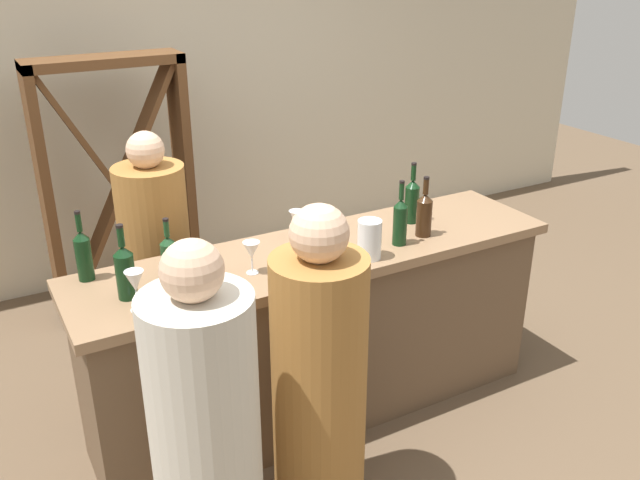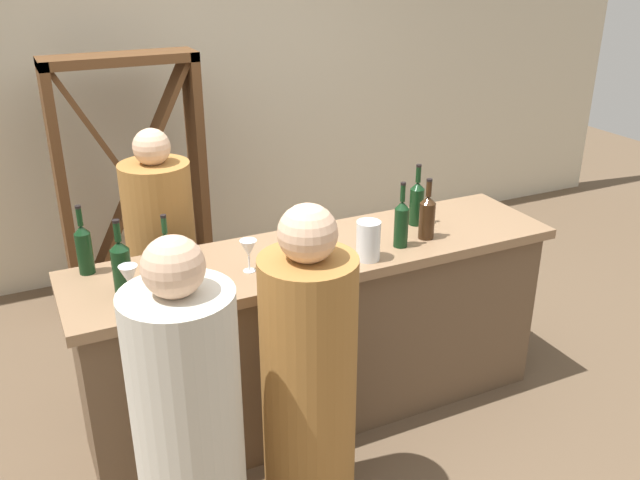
{
  "view_description": "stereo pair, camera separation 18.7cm",
  "coord_description": "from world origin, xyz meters",
  "px_view_note": "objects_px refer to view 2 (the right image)",
  "views": [
    {
      "loc": [
        -1.47,
        -2.63,
        2.33
      ],
      "look_at": [
        0.0,
        0.0,
        1.0
      ],
      "focal_mm": 38.28,
      "sensor_mm": 36.0,
      "label": 1
    },
    {
      "loc": [
        -1.3,
        -2.72,
        2.33
      ],
      "look_at": [
        0.0,
        0.0,
        1.0
      ],
      "focal_mm": 38.28,
      "sensor_mm": 36.0,
      "label": 2
    }
  ],
  "objects_px": {
    "wine_bottle_second_left_dark_green": "(121,265)",
    "person_right_guest": "(164,271)",
    "wine_bottle_second_right_dark_green": "(401,222)",
    "water_pitcher": "(368,241)",
    "wine_bottle_far_right_dark_green": "(417,202)",
    "person_left_guest": "(309,384)",
    "wine_bottle_rightmost_amber_brown": "(427,216)",
    "wine_bottle_center_olive_green": "(167,253)",
    "wine_glass_near_center": "(249,249)",
    "wine_glass_near_right": "(298,219)",
    "wine_bottle_leftmost_dark_green": "(84,248)",
    "wine_glass_near_left": "(129,277)",
    "person_center_guest": "(190,439)",
    "wine_rack": "(133,186)"
  },
  "relations": [
    {
      "from": "wine_glass_near_right",
      "to": "person_right_guest",
      "type": "height_order",
      "value": "person_right_guest"
    },
    {
      "from": "wine_bottle_leftmost_dark_green",
      "to": "wine_bottle_center_olive_green",
      "type": "xyz_separation_m",
      "value": [
        0.33,
        -0.18,
        -0.01
      ]
    },
    {
      "from": "wine_bottle_far_right_dark_green",
      "to": "person_left_guest",
      "type": "relative_size",
      "value": 0.23
    },
    {
      "from": "person_left_guest",
      "to": "wine_rack",
      "type": "bearing_deg",
      "value": -12.04
    },
    {
      "from": "wine_bottle_second_right_dark_green",
      "to": "wine_glass_near_right",
      "type": "xyz_separation_m",
      "value": [
        -0.42,
        0.29,
        -0.02
      ]
    },
    {
      "from": "wine_glass_near_center",
      "to": "water_pitcher",
      "type": "distance_m",
      "value": 0.56
    },
    {
      "from": "wine_bottle_leftmost_dark_green",
      "to": "wine_bottle_second_left_dark_green",
      "type": "relative_size",
      "value": 0.98
    },
    {
      "from": "person_right_guest",
      "to": "wine_bottle_center_olive_green",
      "type": "bearing_deg",
      "value": 12.24
    },
    {
      "from": "wine_glass_near_left",
      "to": "person_left_guest",
      "type": "bearing_deg",
      "value": -36.35
    },
    {
      "from": "wine_rack",
      "to": "wine_glass_near_left",
      "type": "relative_size",
      "value": 9.59
    },
    {
      "from": "wine_bottle_rightmost_amber_brown",
      "to": "person_right_guest",
      "type": "relative_size",
      "value": 0.21
    },
    {
      "from": "wine_bottle_leftmost_dark_green",
      "to": "water_pitcher",
      "type": "distance_m",
      "value": 1.29
    },
    {
      "from": "wine_bottle_second_left_dark_green",
      "to": "wine_bottle_rightmost_amber_brown",
      "type": "distance_m",
      "value": 1.49
    },
    {
      "from": "wine_glass_near_right",
      "to": "person_left_guest",
      "type": "relative_size",
      "value": 0.11
    },
    {
      "from": "wine_glass_near_center",
      "to": "wine_glass_near_right",
      "type": "bearing_deg",
      "value": 34.24
    },
    {
      "from": "wine_glass_near_right",
      "to": "person_center_guest",
      "type": "distance_m",
      "value": 1.28
    },
    {
      "from": "wine_bottle_leftmost_dark_green",
      "to": "wine_bottle_second_right_dark_green",
      "type": "xyz_separation_m",
      "value": [
        1.43,
        -0.36,
        0.0
      ]
    },
    {
      "from": "wine_bottle_second_right_dark_green",
      "to": "wine_glass_near_left",
      "type": "height_order",
      "value": "wine_bottle_second_right_dark_green"
    },
    {
      "from": "wine_rack",
      "to": "wine_bottle_rightmost_amber_brown",
      "type": "bearing_deg",
      "value": -57.47
    },
    {
      "from": "wine_glass_near_left",
      "to": "person_center_guest",
      "type": "distance_m",
      "value": 0.71
    },
    {
      "from": "wine_glass_near_center",
      "to": "person_left_guest",
      "type": "relative_size",
      "value": 0.11
    },
    {
      "from": "wine_rack",
      "to": "wine_bottle_far_right_dark_green",
      "type": "distance_m",
      "value": 1.98
    },
    {
      "from": "wine_bottle_second_left_dark_green",
      "to": "water_pitcher",
      "type": "xyz_separation_m",
      "value": [
        1.1,
        -0.16,
        -0.03
      ]
    },
    {
      "from": "wine_bottle_center_olive_green",
      "to": "wine_glass_near_right",
      "type": "height_order",
      "value": "wine_bottle_center_olive_green"
    },
    {
      "from": "wine_bottle_leftmost_dark_green",
      "to": "wine_glass_near_left",
      "type": "bearing_deg",
      "value": -72.56
    },
    {
      "from": "wine_bottle_rightmost_amber_brown",
      "to": "wine_bottle_leftmost_dark_green",
      "type": "bearing_deg",
      "value": 168.37
    },
    {
      "from": "wine_bottle_far_right_dark_green",
      "to": "person_right_guest",
      "type": "distance_m",
      "value": 1.42
    },
    {
      "from": "wine_bottle_center_olive_green",
      "to": "person_right_guest",
      "type": "height_order",
      "value": "person_right_guest"
    },
    {
      "from": "person_center_guest",
      "to": "water_pitcher",
      "type": "bearing_deg",
      "value": -72.49
    },
    {
      "from": "wine_glass_near_right",
      "to": "person_center_guest",
      "type": "relative_size",
      "value": 0.11
    },
    {
      "from": "wine_bottle_second_right_dark_green",
      "to": "water_pitcher",
      "type": "xyz_separation_m",
      "value": [
        -0.22,
        -0.06,
        -0.03
      ]
    },
    {
      "from": "wine_bottle_second_left_dark_green",
      "to": "wine_glass_near_right",
      "type": "height_order",
      "value": "wine_bottle_second_left_dark_green"
    },
    {
      "from": "wine_bottle_center_olive_green",
      "to": "person_left_guest",
      "type": "distance_m",
      "value": 0.86
    },
    {
      "from": "wine_rack",
      "to": "wine_bottle_leftmost_dark_green",
      "type": "relative_size",
      "value": 5.24
    },
    {
      "from": "wine_bottle_rightmost_amber_brown",
      "to": "person_left_guest",
      "type": "distance_m",
      "value": 1.09
    },
    {
      "from": "wine_bottle_second_right_dark_green",
      "to": "person_center_guest",
      "type": "height_order",
      "value": "person_center_guest"
    },
    {
      "from": "wine_bottle_center_olive_green",
      "to": "wine_bottle_second_right_dark_green",
      "type": "height_order",
      "value": "wine_bottle_second_right_dark_green"
    },
    {
      "from": "wine_bottle_far_right_dark_green",
      "to": "person_left_guest",
      "type": "distance_m",
      "value": 1.23
    },
    {
      "from": "wine_bottle_leftmost_dark_green",
      "to": "wine_bottle_second_right_dark_green",
      "type": "height_order",
      "value": "wine_bottle_second_right_dark_green"
    },
    {
      "from": "person_left_guest",
      "to": "wine_bottle_far_right_dark_green",
      "type": "bearing_deg",
      "value": -72.29
    },
    {
      "from": "wine_bottle_second_right_dark_green",
      "to": "wine_glass_near_right",
      "type": "bearing_deg",
      "value": 144.79
    },
    {
      "from": "wine_bottle_leftmost_dark_green",
      "to": "wine_rack",
      "type": "bearing_deg",
      "value": 71.28
    },
    {
      "from": "wine_bottle_second_left_dark_green",
      "to": "person_right_guest",
      "type": "distance_m",
      "value": 0.87
    },
    {
      "from": "wine_glass_near_center",
      "to": "wine_bottle_second_right_dark_green",
      "type": "bearing_deg",
      "value": -4.39
    },
    {
      "from": "wine_glass_near_left",
      "to": "person_right_guest",
      "type": "distance_m",
      "value": 0.98
    },
    {
      "from": "wine_rack",
      "to": "wine_glass_near_center",
      "type": "xyz_separation_m",
      "value": [
        0.18,
        -1.73,
        0.21
      ]
    },
    {
      "from": "wine_bottle_center_olive_green",
      "to": "wine_glass_near_right",
      "type": "xyz_separation_m",
      "value": [
        0.69,
        0.11,
        -0.0
      ]
    },
    {
      "from": "wine_bottle_leftmost_dark_green",
      "to": "water_pitcher",
      "type": "relative_size",
      "value": 1.71
    },
    {
      "from": "person_left_guest",
      "to": "wine_bottle_second_left_dark_green",
      "type": "bearing_deg",
      "value": 28.68
    },
    {
      "from": "wine_bottle_center_olive_green",
      "to": "person_right_guest",
      "type": "distance_m",
      "value": 0.74
    }
  ]
}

